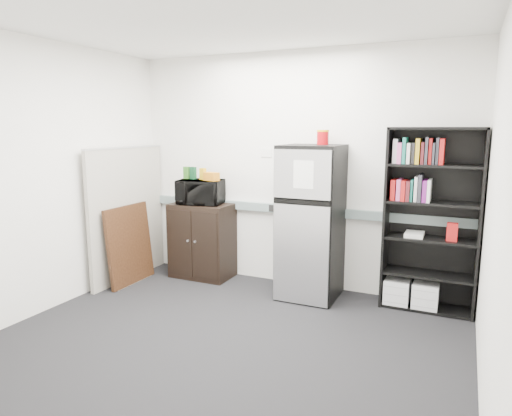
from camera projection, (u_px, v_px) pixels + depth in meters
The scene contains 18 objects.
floor at pixel (222, 344), 3.95m from camera, with size 4.00×4.00×0.00m, color black.
wall_back at pixel (294, 171), 5.28m from camera, with size 4.00×0.02×2.70m, color white.
wall_right at pixel (497, 207), 2.89m from camera, with size 0.02×3.50×2.70m, color white.
wall_left at pixel (44, 178), 4.53m from camera, with size 0.02×3.50×2.70m, color white.
ceiling at pixel (218, 14), 3.47m from camera, with size 4.00×3.50×0.02m, color white.
electrical_raceway at pixel (293, 209), 5.33m from camera, with size 3.92×0.05×0.10m, color gray.
wall_note at pixel (266, 153), 5.38m from camera, with size 0.14×0.00×0.10m, color white.
bookshelf at pixel (429, 216), 4.56m from camera, with size 0.90×0.34×1.85m.
cubicle_partition at pixel (128, 213), 5.55m from camera, with size 0.06×1.30×1.62m.
cabinet at pixel (202, 240), 5.66m from camera, with size 0.74×0.49×0.92m.
microwave at pixel (200, 192), 5.54m from camera, with size 0.53×0.36×0.30m, color black.
snack_box_a at pixel (187, 173), 5.62m from camera, with size 0.07×0.05×0.15m, color #2A611B.
snack_box_b at pixel (193, 173), 5.58m from camera, with size 0.07×0.05×0.15m, color #0D3C1F.
snack_box_c at pixel (203, 174), 5.53m from camera, with size 0.07×0.05×0.14m, color gold.
snack_bag at pixel (212, 177), 5.43m from camera, with size 0.18×0.10×0.10m, color #C97414.
refrigerator at pixel (311, 222), 4.94m from camera, with size 0.63×0.66×1.66m.
coffee_can at pixel (323, 136), 4.86m from camera, with size 0.13×0.13×0.17m.
framed_poster at pixel (130, 245), 5.43m from camera, with size 0.13×0.73×0.94m.
Camera 1 is at (1.80, -3.22, 1.85)m, focal length 32.00 mm.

